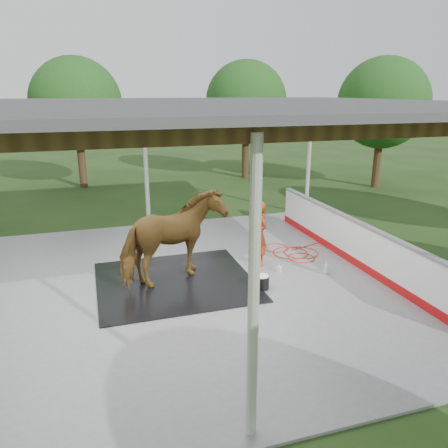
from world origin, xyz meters
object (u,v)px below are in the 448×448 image
object	(u,v)px
horse	(174,239)
handler	(259,234)
wash_bucket	(262,282)
dasher_board	(354,243)

from	to	relation	value
horse	handler	distance (m)	2.29
horse	wash_bucket	xyz separation A→B (m)	(1.79, -0.94, -0.91)
dasher_board	wash_bucket	size ratio (longest dim) A/B	23.91
horse	wash_bucket	world-z (taller)	horse
horse	wash_bucket	bearing A→B (deg)	-142.15
dasher_board	wash_bucket	distance (m)	2.95
dasher_board	horse	world-z (taller)	horse
wash_bucket	dasher_board	bearing A→B (deg)	14.41
handler	wash_bucket	bearing A→B (deg)	-29.18
wash_bucket	horse	bearing A→B (deg)	152.36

